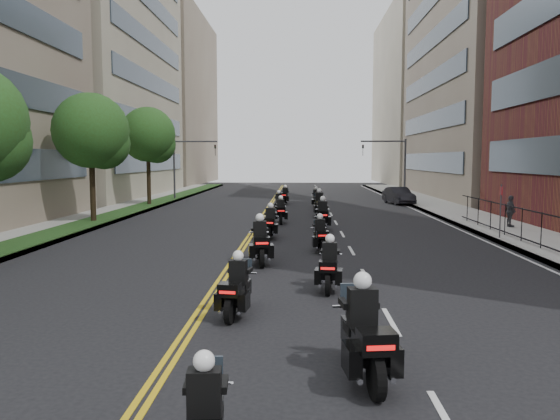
# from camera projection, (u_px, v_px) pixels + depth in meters

# --- Properties ---
(ground) EXTENTS (160.00, 160.00, 0.00)m
(ground) POSITION_uv_depth(u_px,v_px,m) (229.00, 420.00, 8.05)
(ground) COLOR black
(ground) RESTS_ON ground
(sidewalk_right) EXTENTS (4.00, 90.00, 0.15)m
(sidewalk_right) POSITION_uv_depth(u_px,v_px,m) (484.00, 222.00, 32.48)
(sidewalk_right) COLOR gray
(sidewalk_right) RESTS_ON ground
(sidewalk_left) EXTENTS (4.00, 90.00, 0.15)m
(sidewalk_left) POSITION_uv_depth(u_px,v_px,m) (87.00, 220.00, 33.35)
(sidewalk_left) COLOR gray
(sidewalk_left) RESTS_ON ground
(grass_strip) EXTENTS (2.00, 90.00, 0.04)m
(grass_strip) POSITION_uv_depth(u_px,v_px,m) (100.00, 219.00, 33.32)
(grass_strip) COLOR #173E16
(grass_strip) RESTS_ON sidewalk_left
(building_right_tan) EXTENTS (15.11, 28.00, 30.00)m
(building_right_tan) POSITION_uv_depth(u_px,v_px,m) (508.00, 45.00, 53.61)
(building_right_tan) COLOR #796958
(building_right_tan) RESTS_ON ground
(building_right_far) EXTENTS (15.00, 28.00, 26.00)m
(building_right_far) POSITION_uv_depth(u_px,v_px,m) (434.00, 99.00, 83.64)
(building_right_far) COLOR gray
(building_right_far) RESTS_ON ground
(building_left_mid) EXTENTS (16.11, 28.00, 34.00)m
(building_left_mid) POSITION_uv_depth(u_px,v_px,m) (73.00, 28.00, 55.01)
(building_left_mid) COLOR gray
(building_left_mid) RESTS_ON ground
(building_left_far) EXTENTS (16.00, 28.00, 26.00)m
(building_left_far) POSITION_uv_depth(u_px,v_px,m) (153.00, 100.00, 85.23)
(building_left_far) COLOR #796958
(building_left_far) RESTS_ON ground
(street_trees) EXTENTS (4.40, 38.40, 7.98)m
(street_trees) POSITION_uv_depth(u_px,v_px,m) (52.00, 132.00, 26.48)
(street_trees) COLOR #312215
(street_trees) RESTS_ON ground
(traffic_signal_right) EXTENTS (4.09, 0.20, 5.60)m
(traffic_signal_right) POSITION_uv_depth(u_px,v_px,m) (394.00, 160.00, 49.14)
(traffic_signal_right) COLOR #3F3F44
(traffic_signal_right) RESTS_ON ground
(traffic_signal_left) EXTENTS (4.09, 0.20, 5.60)m
(traffic_signal_left) POSITION_uv_depth(u_px,v_px,m) (185.00, 160.00, 49.84)
(traffic_signal_left) COLOR #3F3F44
(traffic_signal_left) RESTS_ON ground
(motorcycle_1) EXTENTS (0.77, 2.55, 1.88)m
(motorcycle_1) POSITION_uv_depth(u_px,v_px,m) (364.00, 338.00, 9.45)
(motorcycle_1) COLOR black
(motorcycle_1) RESTS_ON ground
(motorcycle_2) EXTENTS (0.66, 2.17, 1.61)m
(motorcycle_2) POSITION_uv_depth(u_px,v_px,m) (237.00, 290.00, 13.33)
(motorcycle_2) COLOR black
(motorcycle_2) RESTS_ON ground
(motorcycle_3) EXTENTS (0.63, 2.22, 1.64)m
(motorcycle_3) POSITION_uv_depth(u_px,v_px,m) (329.00, 268.00, 15.98)
(motorcycle_3) COLOR black
(motorcycle_3) RESTS_ON ground
(motorcycle_4) EXTENTS (0.76, 2.49, 1.85)m
(motorcycle_4) POSITION_uv_depth(u_px,v_px,m) (260.00, 244.00, 19.92)
(motorcycle_4) COLOR black
(motorcycle_4) RESTS_ON ground
(motorcycle_5) EXTENTS (0.58, 2.14, 1.58)m
(motorcycle_5) POSITION_uv_depth(u_px,v_px,m) (320.00, 237.00, 22.60)
(motorcycle_5) COLOR black
(motorcycle_5) RESTS_ON ground
(motorcycle_6) EXTENTS (0.54, 2.33, 1.72)m
(motorcycle_6) POSITION_uv_depth(u_px,v_px,m) (270.00, 224.00, 26.39)
(motorcycle_6) COLOR black
(motorcycle_6) RESTS_ON ground
(motorcycle_7) EXTENTS (0.58, 2.49, 1.84)m
(motorcycle_7) POSITION_uv_depth(u_px,v_px,m) (323.00, 217.00, 29.36)
(motorcycle_7) COLOR black
(motorcycle_7) RESTS_ON ground
(motorcycle_8) EXTENTS (0.55, 2.24, 1.66)m
(motorcycle_8) POSITION_uv_depth(u_px,v_px,m) (281.00, 212.00, 32.53)
(motorcycle_8) COLOR black
(motorcycle_8) RESTS_ON ground
(motorcycle_9) EXTENTS (0.75, 2.55, 1.88)m
(motorcycle_9) POSITION_uv_depth(u_px,v_px,m) (319.00, 206.00, 36.05)
(motorcycle_9) COLOR black
(motorcycle_9) RESTS_ON ground
(motorcycle_10) EXTENTS (0.65, 2.12, 1.57)m
(motorcycle_10) POSITION_uv_depth(u_px,v_px,m) (279.00, 203.00, 39.37)
(motorcycle_10) COLOR black
(motorcycle_10) RESTS_ON ground
(motorcycle_11) EXTENTS (0.54, 2.26, 1.67)m
(motorcycle_11) POSITION_uv_depth(u_px,v_px,m) (316.00, 199.00, 42.73)
(motorcycle_11) COLOR black
(motorcycle_11) RESTS_ON ground
(motorcycle_12) EXTENTS (0.61, 2.21, 1.63)m
(motorcycle_12) POSITION_uv_depth(u_px,v_px,m) (285.00, 196.00, 46.28)
(motorcycle_12) COLOR black
(motorcycle_12) RESTS_ON ground
(parked_sedan) EXTENTS (2.25, 4.57, 1.44)m
(parked_sedan) POSITION_uv_depth(u_px,v_px,m) (399.00, 196.00, 46.17)
(parked_sedan) COLOR black
(parked_sedan) RESTS_ON ground
(pedestrian_c) EXTENTS (0.51, 1.04, 1.71)m
(pedestrian_c) POSITION_uv_depth(u_px,v_px,m) (510.00, 211.00, 29.53)
(pedestrian_c) COLOR #38393F
(pedestrian_c) RESTS_ON sidewalk_right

